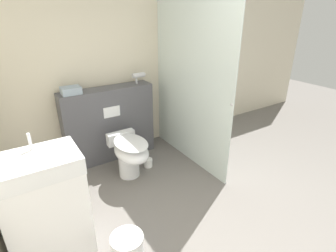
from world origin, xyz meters
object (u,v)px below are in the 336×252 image
toilet (130,153)px  sink_vanity (47,209)px  waste_bin (128,249)px  hair_drier (139,75)px

toilet → sink_vanity: 1.26m
toilet → waste_bin: toilet is taller
toilet → waste_bin: bearing=-116.5°
hair_drier → waste_bin: (-1.01, -1.69, -0.99)m
sink_vanity → waste_bin: (0.50, -0.39, -0.36)m
waste_bin → toilet: bearing=63.5°
toilet → waste_bin: 1.23m
sink_vanity → waste_bin: sink_vanity is taller
hair_drier → waste_bin: bearing=-120.9°
toilet → hair_drier: 1.09m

